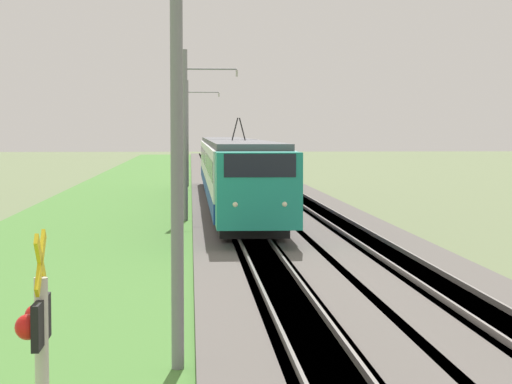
{
  "coord_description": "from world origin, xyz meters",
  "views": [
    {
      "loc": [
        -8.9,
        2.28,
        4.28
      ],
      "look_at": [
        25.74,
        0.0,
        2.16
      ],
      "focal_mm": 70.0,
      "sensor_mm": 36.0,
      "label": 1
    }
  ],
  "objects_px": {
    "catenary_mast_near": "(180,128)",
    "passenger_train": "(232,168)",
    "catenary_mast_far": "(188,132)",
    "catenary_mast_mid": "(187,134)"
  },
  "relations": [
    {
      "from": "catenary_mast_near",
      "to": "passenger_train",
      "type": "bearing_deg",
      "value": -3.79
    },
    {
      "from": "passenger_train",
      "to": "catenary_mast_near",
      "type": "relative_size",
      "value": 5.13
    },
    {
      "from": "passenger_train",
      "to": "catenary_mast_far",
      "type": "distance_m",
      "value": 21.3
    },
    {
      "from": "passenger_train",
      "to": "catenary_mast_mid",
      "type": "bearing_deg",
      "value": -17.05
    },
    {
      "from": "catenary_mast_near",
      "to": "catenary_mast_far",
      "type": "relative_size",
      "value": 1.03
    },
    {
      "from": "catenary_mast_near",
      "to": "catenary_mast_far",
      "type": "xyz_separation_m",
      "value": [
        58.16,
        -0.0,
        -0.13
      ]
    },
    {
      "from": "passenger_train",
      "to": "catenary_mast_mid",
      "type": "height_order",
      "value": "catenary_mast_mid"
    },
    {
      "from": "passenger_train",
      "to": "catenary_mast_far",
      "type": "bearing_deg",
      "value": -173.36
    },
    {
      "from": "catenary_mast_mid",
      "to": "catenary_mast_far",
      "type": "xyz_separation_m",
      "value": [
        29.08,
        0.0,
        0.03
      ]
    },
    {
      "from": "passenger_train",
      "to": "catenary_mast_mid",
      "type": "relative_size",
      "value": 5.34
    }
  ]
}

